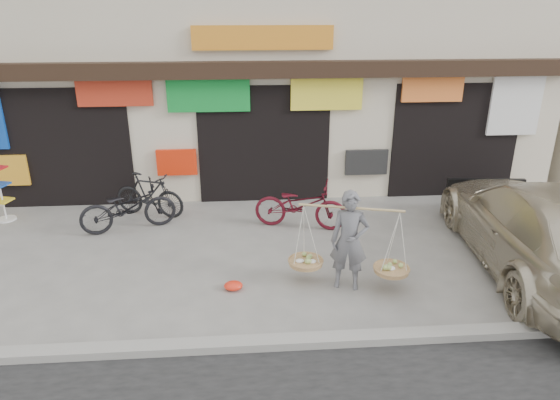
{
  "coord_description": "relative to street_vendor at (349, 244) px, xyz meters",
  "views": [
    {
      "loc": [
        -0.48,
        -7.61,
        4.37
      ],
      "look_at": [
        0.17,
        0.9,
        1.0
      ],
      "focal_mm": 32.0,
      "sensor_mm": 36.0,
      "label": 1
    }
  ],
  "objects": [
    {
      "name": "shophouse_block",
      "position": [
        -1.18,
        6.95,
        2.68
      ],
      "size": [
        14.0,
        6.32,
        7.0
      ],
      "color": "beige",
      "rests_on": "ground"
    },
    {
      "name": "bike_0",
      "position": [
        -4.04,
        2.54,
        -0.27
      ],
      "size": [
        2.03,
        1.21,
        1.01
      ],
      "primitive_type": "imported",
      "rotation": [
        0.0,
        0.0,
        1.87
      ],
      "color": "black",
      "rests_on": "ground"
    },
    {
      "name": "kerb",
      "position": [
        -1.18,
        -1.47,
        -0.71
      ],
      "size": [
        70.0,
        0.25,
        0.12
      ],
      "primitive_type": "cube",
      "color": "gray",
      "rests_on": "ground"
    },
    {
      "name": "red_bag",
      "position": [
        -1.88,
        0.04,
        -0.7
      ],
      "size": [
        0.31,
        0.25,
        0.14
      ],
      "primitive_type": "ellipsoid",
      "color": "#F92E17",
      "rests_on": "ground"
    },
    {
      "name": "bike_2",
      "position": [
        -0.51,
        2.39,
        -0.27
      ],
      "size": [
        2.02,
        1.13,
        1.01
      ],
      "primitive_type": "imported",
      "rotation": [
        0.0,
        0.0,
        1.31
      ],
      "color": "#500D18",
      "rests_on": "ground"
    },
    {
      "name": "ground",
      "position": [
        -1.18,
        0.53,
        -0.77
      ],
      "size": [
        70.0,
        70.0,
        0.0
      ],
      "primitive_type": "plane",
      "color": "gray",
      "rests_on": "ground"
    },
    {
      "name": "street_vendor",
      "position": [
        0.0,
        0.0,
        0.0
      ],
      "size": [
        1.91,
        0.91,
        1.67
      ],
      "rotation": [
        0.0,
        0.0,
        -0.26
      ],
      "color": "slate",
      "rests_on": "ground"
    },
    {
      "name": "suv",
      "position": [
        3.43,
        0.37,
        0.02
      ],
      "size": [
        2.74,
        5.63,
        1.58
      ],
      "rotation": [
        0.0,
        0.0,
        3.04
      ],
      "color": "beige",
      "rests_on": "ground"
    },
    {
      "name": "bike_1",
      "position": [
        -3.73,
        3.27,
        -0.28
      ],
      "size": [
        1.69,
        1.01,
        0.98
      ],
      "primitive_type": "imported",
      "rotation": [
        0.0,
        0.0,
        1.21
      ],
      "color": "black",
      "rests_on": "ground"
    },
    {
      "name": "display_rack",
      "position": [
        -6.82,
        3.25,
        -0.19
      ],
      "size": [
        0.42,
        0.42,
        1.45
      ],
      "rotation": [
        0.0,
        0.0,
        -0.28
      ],
      "color": "silver",
      "rests_on": "ground"
    }
  ]
}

